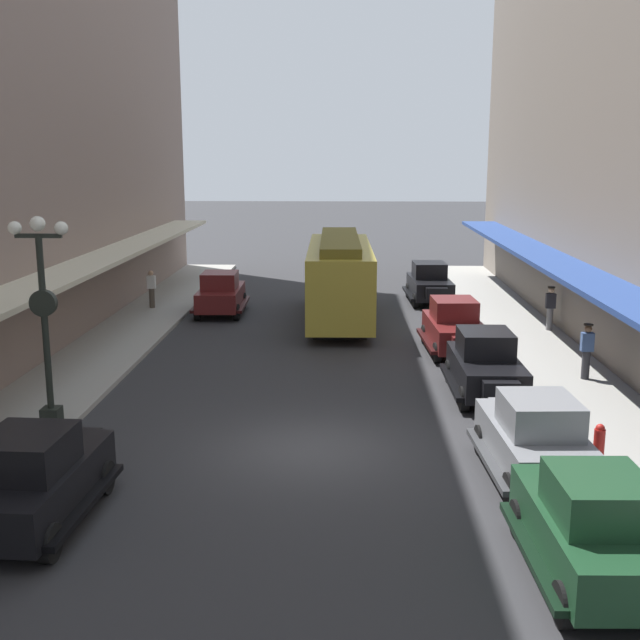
% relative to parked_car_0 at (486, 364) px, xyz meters
% --- Properties ---
extents(ground_plane, '(200.00, 200.00, 0.00)m').
position_rel_parked_car_0_xyz_m(ground_plane, '(-4.74, -4.28, -0.94)').
color(ground_plane, '#2D2D30').
extents(sidewalk_right, '(3.00, 60.00, 0.15)m').
position_rel_parked_car_0_xyz_m(sidewalk_right, '(2.76, -4.28, -0.87)').
color(sidewalk_right, '#99968E').
rests_on(sidewalk_right, ground).
extents(parked_car_0, '(2.18, 4.27, 1.84)m').
position_rel_parked_car_0_xyz_m(parked_car_0, '(0.00, 0.00, 0.00)').
color(parked_car_0, black).
rests_on(parked_car_0, ground).
extents(parked_car_1, '(2.24, 4.30, 1.84)m').
position_rel_parked_car_0_xyz_m(parked_car_1, '(0.03, -9.80, 0.00)').
color(parked_car_1, '#193D23').
rests_on(parked_car_1, ground).
extents(parked_car_2, '(2.24, 4.30, 1.84)m').
position_rel_parked_car_0_xyz_m(parked_car_2, '(-9.34, 11.38, 0.00)').
color(parked_car_2, '#591919').
rests_on(parked_car_2, ground).
extents(parked_car_3, '(2.28, 4.31, 1.84)m').
position_rel_parked_car_0_xyz_m(parked_car_3, '(-0.13, 14.41, 0.00)').
color(parked_car_3, black).
rests_on(parked_car_3, ground).
extents(parked_car_4, '(2.27, 4.31, 1.84)m').
position_rel_parked_car_0_xyz_m(parked_car_4, '(-9.63, -8.25, 0.00)').
color(parked_car_4, black).
rests_on(parked_car_4, ground).
extents(parked_car_5, '(2.31, 4.32, 1.84)m').
position_rel_parked_car_0_xyz_m(parked_car_5, '(-0.22, 5.01, 0.00)').
color(parked_car_5, '#591919').
rests_on(parked_car_5, ground).
extents(parked_car_6, '(2.31, 4.32, 1.84)m').
position_rel_parked_car_0_xyz_m(parked_car_6, '(0.03, -5.82, 0.00)').
color(parked_car_6, slate).
rests_on(parked_car_6, ground).
extents(streetcar, '(2.69, 9.65, 3.46)m').
position_rel_parked_car_0_xyz_m(streetcar, '(-4.24, 10.18, 0.96)').
color(streetcar, gold).
rests_on(streetcar, ground).
extents(lamp_post_with_clock, '(1.42, 0.44, 5.16)m').
position_rel_parked_car_0_xyz_m(lamp_post_with_clock, '(-11.14, -3.44, 2.04)').
color(lamp_post_with_clock, black).
rests_on(lamp_post_with_clock, sidewalk_left).
extents(fire_hydrant, '(0.24, 0.24, 0.82)m').
position_rel_parked_car_0_xyz_m(fire_hydrant, '(1.61, -5.09, -0.38)').
color(fire_hydrant, '#B21E19').
rests_on(fire_hydrant, sidewalk_right).
extents(pedestrian_0, '(0.36, 0.24, 1.64)m').
position_rel_parked_car_0_xyz_m(pedestrian_0, '(-12.46, 11.92, 0.05)').
color(pedestrian_0, '#4C4238').
rests_on(pedestrian_0, sidewalk_left).
extents(pedestrian_1, '(0.36, 0.28, 1.67)m').
position_rel_parked_car_0_xyz_m(pedestrian_1, '(3.80, 8.04, 0.07)').
color(pedestrian_1, slate).
rests_on(pedestrian_1, sidewalk_right).
extents(pedestrian_3, '(0.36, 0.28, 1.67)m').
position_rel_parked_car_0_xyz_m(pedestrian_3, '(3.20, 1.32, 0.07)').
color(pedestrian_3, '#2D2D33').
rests_on(pedestrian_3, sidewalk_right).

